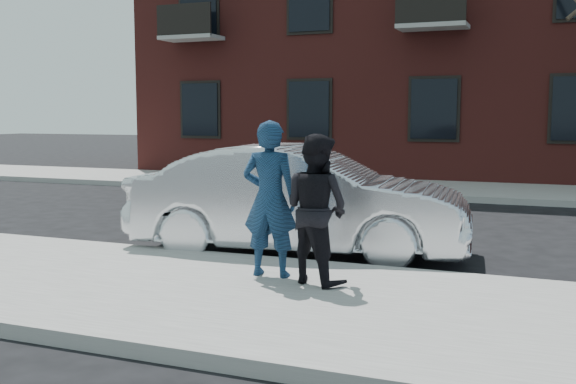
% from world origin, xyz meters
% --- Properties ---
extents(ground, '(100.00, 100.00, 0.00)m').
position_xyz_m(ground, '(0.00, 0.00, 0.00)').
color(ground, black).
rests_on(ground, ground).
extents(near_sidewalk, '(50.00, 3.50, 0.15)m').
position_xyz_m(near_sidewalk, '(0.00, -0.25, 0.07)').
color(near_sidewalk, gray).
rests_on(near_sidewalk, ground).
extents(near_curb, '(50.00, 0.10, 0.15)m').
position_xyz_m(near_curb, '(0.00, 1.55, 0.07)').
color(near_curb, '#999691').
rests_on(near_curb, ground).
extents(far_sidewalk, '(50.00, 3.50, 0.15)m').
position_xyz_m(far_sidewalk, '(0.00, 11.25, 0.07)').
color(far_sidewalk, gray).
rests_on(far_sidewalk, ground).
extents(far_curb, '(50.00, 0.10, 0.15)m').
position_xyz_m(far_curb, '(0.00, 9.45, 0.07)').
color(far_curb, '#999691').
rests_on(far_curb, ground).
extents(silver_sedan, '(5.04, 2.25, 1.61)m').
position_xyz_m(silver_sedan, '(-0.03, 2.49, 0.80)').
color(silver_sedan, silver).
rests_on(silver_sedan, ground).
extents(man_hoodie, '(0.70, 0.53, 1.84)m').
position_xyz_m(man_hoodie, '(0.32, 0.59, 1.07)').
color(man_hoodie, navy).
rests_on(man_hoodie, near_sidewalk).
extents(man_peacoat, '(1.00, 0.90, 1.69)m').
position_xyz_m(man_peacoat, '(0.92, 0.50, 1.00)').
color(man_peacoat, black).
rests_on(man_peacoat, near_sidewalk).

